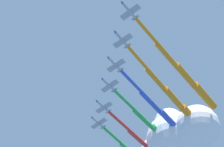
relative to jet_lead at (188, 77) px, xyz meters
The scene contains 5 objects.
jet_lead is the anchor object (origin of this frame).
jet_port_inner 13.43m from the jet_lead, 24.69° to the right, with size 18.78×69.69×3.92m.
jet_starboard_inner 27.55m from the jet_lead, 32.66° to the right, with size 18.53×73.74×3.85m.
jet_port_mid 39.66m from the jet_lead, 31.50° to the right, with size 17.80×72.66×4.00m.
cloud_puff 42.47m from the jet_lead, 42.42° to the right, with size 49.03×34.98×30.45m.
Camera 1 is at (-86.79, 79.46, 12.97)m, focal length 66.36 mm.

